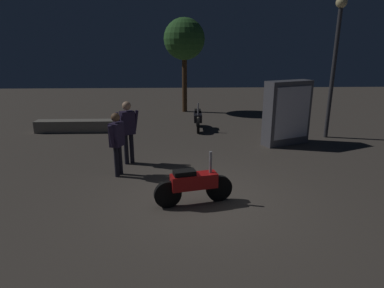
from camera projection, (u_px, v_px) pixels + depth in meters
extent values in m
plane|color=#4C443D|center=(205.00, 200.00, 6.96)|extent=(40.00, 40.00, 0.00)
cylinder|color=black|center=(168.00, 194.00, 6.59)|extent=(0.57, 0.23, 0.56)
cylinder|color=black|center=(219.00, 188.00, 6.87)|extent=(0.57, 0.23, 0.56)
cube|color=#B71414|center=(194.00, 181.00, 6.67)|extent=(0.99, 0.51, 0.30)
cube|color=black|center=(184.00, 173.00, 6.56)|extent=(0.48, 0.33, 0.10)
cylinder|color=gray|center=(211.00, 162.00, 6.65)|extent=(0.07, 0.07, 0.45)
sphere|color=#F2EABF|center=(215.00, 176.00, 6.77)|extent=(0.12, 0.12, 0.12)
cylinder|color=black|center=(197.00, 120.00, 13.37)|extent=(0.12, 0.56, 0.56)
cylinder|color=black|center=(198.00, 126.00, 12.32)|extent=(0.12, 0.56, 0.56)
cube|color=black|center=(198.00, 117.00, 12.78)|extent=(0.33, 0.96, 0.30)
cube|color=black|center=(198.00, 111.00, 12.91)|extent=(0.25, 0.45, 0.10)
cylinder|color=gray|center=(198.00, 109.00, 12.34)|extent=(0.06, 0.06, 0.45)
sphere|color=#F2EABF|center=(198.00, 118.00, 12.33)|extent=(0.12, 0.12, 0.12)
cylinder|color=black|center=(126.00, 149.00, 9.01)|extent=(0.12, 0.12, 0.85)
cylinder|color=black|center=(132.00, 148.00, 9.09)|extent=(0.12, 0.12, 0.85)
cube|color=#261E38|center=(127.00, 123.00, 8.84)|extent=(0.43, 0.39, 0.63)
sphere|color=tan|center=(126.00, 106.00, 8.71)|extent=(0.23, 0.23, 0.23)
cylinder|color=#261E38|center=(119.00, 123.00, 8.71)|extent=(0.21, 0.17, 0.58)
cylinder|color=#261E38|center=(136.00, 121.00, 8.95)|extent=(0.21, 0.17, 0.58)
cylinder|color=black|center=(120.00, 160.00, 8.28)|extent=(0.12, 0.12, 0.78)
cylinder|color=black|center=(117.00, 162.00, 8.13)|extent=(0.12, 0.12, 0.78)
cube|color=#261E38|center=(117.00, 135.00, 8.01)|extent=(0.35, 0.42, 0.58)
sphere|color=brown|center=(115.00, 117.00, 7.89)|extent=(0.22, 0.22, 0.22)
cylinder|color=#261E38|center=(121.00, 131.00, 8.22)|extent=(0.15, 0.20, 0.53)
cylinder|color=#261E38|center=(111.00, 136.00, 7.78)|extent=(0.15, 0.20, 0.53)
cylinder|color=#38383D|center=(333.00, 76.00, 11.22)|extent=(0.14, 0.14, 4.38)
sphere|color=#F9E59E|center=(342.00, 2.00, 10.56)|extent=(0.36, 0.36, 0.36)
cylinder|color=#4C331E|center=(185.00, 83.00, 16.13)|extent=(0.24, 0.24, 2.81)
sphere|color=#336B2D|center=(184.00, 39.00, 15.53)|extent=(1.96, 1.96, 1.96)
cube|color=#595960|center=(287.00, 113.00, 10.74)|extent=(1.67, 1.08, 2.10)
cube|color=white|center=(293.00, 113.00, 10.49)|extent=(1.25, 0.56, 1.68)
cube|color=gray|center=(79.00, 126.00, 12.52)|extent=(3.22, 0.50, 0.45)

